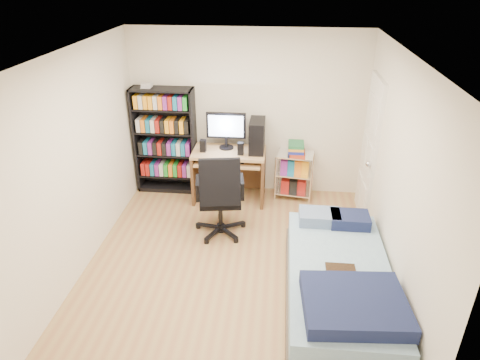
# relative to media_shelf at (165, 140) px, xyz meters

# --- Properties ---
(room) EXTENTS (3.58, 4.08, 2.58)m
(room) POSITION_rel_media_shelf_xyz_m (1.24, -1.84, 0.40)
(room) COLOR tan
(room) RESTS_ON ground
(media_shelf) EXTENTS (0.93, 0.31, 1.72)m
(media_shelf) POSITION_rel_media_shelf_xyz_m (0.00, 0.00, 0.00)
(media_shelf) COLOR black
(media_shelf) RESTS_ON room
(computer_desk) EXTENTS (1.07, 0.62, 1.35)m
(computer_desk) POSITION_rel_media_shelf_xyz_m (1.12, -0.17, -0.12)
(computer_desk) COLOR tan
(computer_desk) RESTS_ON room
(office_chair) EXTENTS (0.80, 0.80, 1.18)m
(office_chair) POSITION_rel_media_shelf_xyz_m (1.01, -1.19, -0.47)
(office_chair) COLOR black
(office_chair) RESTS_ON room
(wire_cart) EXTENTS (0.60, 0.47, 0.89)m
(wire_cart) POSITION_rel_media_shelf_xyz_m (2.00, -0.06, -0.27)
(wire_cart) COLOR white
(wire_cart) RESTS_ON room
(bed) EXTENTS (1.08, 2.16, 0.62)m
(bed) POSITION_rel_media_shelf_xyz_m (2.44, -2.41, -0.58)
(bed) COLOR brown
(bed) RESTS_ON room
(door) EXTENTS (0.12, 0.80, 2.00)m
(door) POSITION_rel_media_shelf_xyz_m (2.97, -0.49, 0.15)
(door) COLOR white
(door) RESTS_ON room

